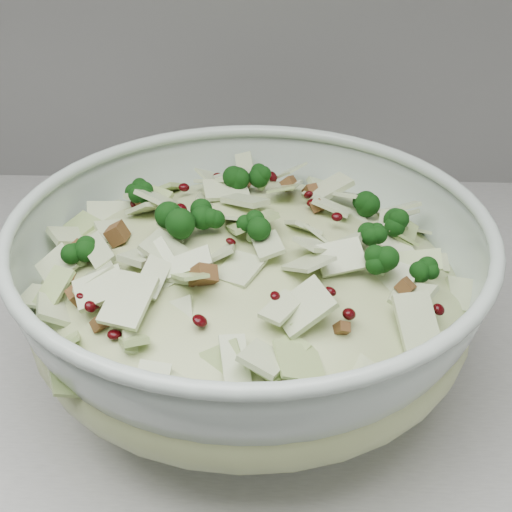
% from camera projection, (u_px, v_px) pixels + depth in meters
% --- Properties ---
extents(mixing_bowl, '(0.41, 0.41, 0.15)m').
position_uv_depth(mixing_bowl, '(250.00, 296.00, 0.58)').
color(mixing_bowl, '#B4C6B9').
rests_on(mixing_bowl, counter).
extents(salad, '(0.35, 0.35, 0.15)m').
position_uv_depth(salad, '(250.00, 271.00, 0.57)').
color(salad, beige).
rests_on(salad, mixing_bowl).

